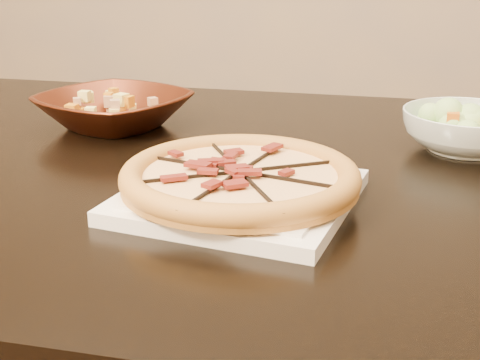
{
  "coord_description": "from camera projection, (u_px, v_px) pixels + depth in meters",
  "views": [
    {
      "loc": [
        0.43,
        -1.0,
        1.05
      ],
      "look_at": [
        0.22,
        -0.26,
        0.78
      ],
      "focal_mm": 50.0,
      "sensor_mm": 36.0,
      "label": 1
    }
  ],
  "objects": [
    {
      "name": "salad_bowl",
      "position": [
        467.0,
        131.0,
        1.02
      ],
      "size": [
        0.25,
        0.25,
        0.06
      ],
      "primitive_type": "imported",
      "rotation": [
        0.0,
        0.0,
        0.33
      ],
      "color": "silver",
      "rests_on": "dining_table"
    },
    {
      "name": "pizza",
      "position": [
        240.0,
        177.0,
        0.81
      ],
      "size": [
        0.29,
        0.29,
        0.03
      ],
      "color": "#BD8A33",
      "rests_on": "plate"
    },
    {
      "name": "dining_table",
      "position": [
        208.0,
        217.0,
        1.01
      ],
      "size": [
        1.58,
        1.06,
        0.75
      ],
      "color": "black",
      "rests_on": "floor"
    },
    {
      "name": "salad",
      "position": [
        470.0,
        100.0,
        1.0
      ],
      "size": [
        0.08,
        0.11,
        0.04
      ],
      "color": "#B8EC75",
      "rests_on": "salad_bowl"
    },
    {
      "name": "bronze_bowl",
      "position": [
        114.0,
        110.0,
        1.15
      ],
      "size": [
        0.31,
        0.31,
        0.06
      ],
      "primitive_type": "imported",
      "rotation": [
        0.0,
        0.0,
        -0.33
      ],
      "color": "#5F2815",
      "rests_on": "dining_table"
    },
    {
      "name": "mixed_dish",
      "position": [
        112.0,
        85.0,
        1.13
      ],
      "size": [
        0.11,
        0.12,
        0.03
      ],
      "color": "tan",
      "rests_on": "bronze_bowl"
    },
    {
      "name": "plate",
      "position": [
        240.0,
        195.0,
        0.82
      ],
      "size": [
        0.29,
        0.29,
        0.02
      ],
      "color": "white",
      "rests_on": "dining_table"
    }
  ]
}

